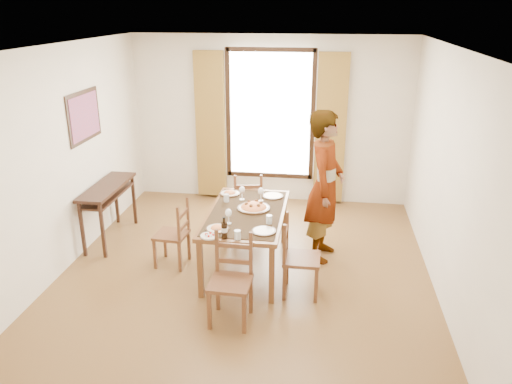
# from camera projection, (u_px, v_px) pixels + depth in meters

# --- Properties ---
(ground) EXTENTS (5.00, 5.00, 0.00)m
(ground) POSITION_uv_depth(u_px,v_px,m) (247.00, 269.00, 6.27)
(ground) COLOR #523519
(ground) RESTS_ON ground
(room_shell) EXTENTS (4.60, 5.10, 2.74)m
(room_shell) POSITION_uv_depth(u_px,v_px,m) (247.00, 148.00, 5.85)
(room_shell) COLOR beige
(room_shell) RESTS_ON ground
(console_table) EXTENTS (0.38, 1.20, 0.80)m
(console_table) POSITION_uv_depth(u_px,v_px,m) (108.00, 193.00, 6.85)
(console_table) COLOR black
(console_table) RESTS_ON ground
(dining_table) EXTENTS (0.92, 1.64, 0.76)m
(dining_table) POSITION_uv_depth(u_px,v_px,m) (246.00, 217.00, 6.08)
(dining_table) COLOR brown
(dining_table) RESTS_ON ground
(chair_west) EXTENTS (0.41, 0.41, 0.87)m
(chair_west) POSITION_uv_depth(u_px,v_px,m) (174.00, 235.00, 6.25)
(chair_west) COLOR brown
(chair_west) RESTS_ON ground
(chair_north) EXTENTS (0.48, 0.48, 0.94)m
(chair_north) POSITION_uv_depth(u_px,v_px,m) (248.00, 205.00, 7.10)
(chair_north) COLOR brown
(chair_north) RESTS_ON ground
(chair_south) EXTENTS (0.43, 0.43, 0.95)m
(chair_south) POSITION_uv_depth(u_px,v_px,m) (231.00, 282.00, 5.13)
(chair_south) COLOR brown
(chair_south) RESTS_ON ground
(chair_east) EXTENTS (0.41, 0.41, 0.93)m
(chair_east) POSITION_uv_depth(u_px,v_px,m) (299.00, 259.00, 5.61)
(chair_east) COLOR brown
(chair_east) RESTS_ON ground
(man) EXTENTS (0.87, 0.71, 1.95)m
(man) POSITION_uv_depth(u_px,v_px,m) (325.00, 187.00, 6.27)
(man) COLOR #94989C
(man) RESTS_ON ground
(plate_sw) EXTENTS (0.27, 0.27, 0.05)m
(plate_sw) POSITION_uv_depth(u_px,v_px,m) (217.00, 227.00, 5.57)
(plate_sw) COLOR silver
(plate_sw) RESTS_ON dining_table
(plate_se) EXTENTS (0.27, 0.27, 0.05)m
(plate_se) POSITION_uv_depth(u_px,v_px,m) (264.00, 230.00, 5.51)
(plate_se) COLOR silver
(plate_se) RESTS_ON dining_table
(plate_nw) EXTENTS (0.27, 0.27, 0.05)m
(plate_nw) POSITION_uv_depth(u_px,v_px,m) (230.00, 192.00, 6.61)
(plate_nw) COLOR silver
(plate_nw) RESTS_ON dining_table
(plate_ne) EXTENTS (0.27, 0.27, 0.05)m
(plate_ne) POSITION_uv_depth(u_px,v_px,m) (273.00, 195.00, 6.53)
(plate_ne) COLOR silver
(plate_ne) RESTS_ON dining_table
(pasta_platter) EXTENTS (0.40, 0.40, 0.10)m
(pasta_platter) POSITION_uv_depth(u_px,v_px,m) (254.00, 205.00, 6.12)
(pasta_platter) COLOR #D14B1A
(pasta_platter) RESTS_ON dining_table
(caprese_plate) EXTENTS (0.20, 0.20, 0.04)m
(caprese_plate) POSITION_uv_depth(u_px,v_px,m) (210.00, 235.00, 5.41)
(caprese_plate) COLOR silver
(caprese_plate) RESTS_ON dining_table
(wine_glass_a) EXTENTS (0.08, 0.08, 0.18)m
(wine_glass_a) POSITION_uv_depth(u_px,v_px,m) (229.00, 216.00, 5.70)
(wine_glass_a) COLOR white
(wine_glass_a) RESTS_ON dining_table
(wine_glass_b) EXTENTS (0.08, 0.08, 0.18)m
(wine_glass_b) POSITION_uv_depth(u_px,v_px,m) (261.00, 194.00, 6.36)
(wine_glass_b) COLOR white
(wine_glass_b) RESTS_ON dining_table
(wine_glass_c) EXTENTS (0.08, 0.08, 0.18)m
(wine_glass_c) POSITION_uv_depth(u_px,v_px,m) (242.00, 193.00, 6.41)
(wine_glass_c) COLOR white
(wine_glass_c) RESTS_ON dining_table
(tumbler_a) EXTENTS (0.07, 0.07, 0.10)m
(tumbler_a) POSITION_uv_depth(u_px,v_px,m) (269.00, 219.00, 5.72)
(tumbler_a) COLOR silver
(tumbler_a) RESTS_ON dining_table
(tumbler_b) EXTENTS (0.07, 0.07, 0.10)m
(tumbler_b) POSITION_uv_depth(u_px,v_px,m) (226.00, 198.00, 6.36)
(tumbler_b) COLOR silver
(tumbler_b) RESTS_ON dining_table
(tumbler_c) EXTENTS (0.07, 0.07, 0.10)m
(tumbler_c) POSITION_uv_depth(u_px,v_px,m) (238.00, 235.00, 5.34)
(tumbler_c) COLOR silver
(tumbler_c) RESTS_ON dining_table
(wine_bottle) EXTENTS (0.07, 0.07, 0.25)m
(wine_bottle) POSITION_uv_depth(u_px,v_px,m) (224.00, 228.00, 5.33)
(wine_bottle) COLOR black
(wine_bottle) RESTS_ON dining_table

